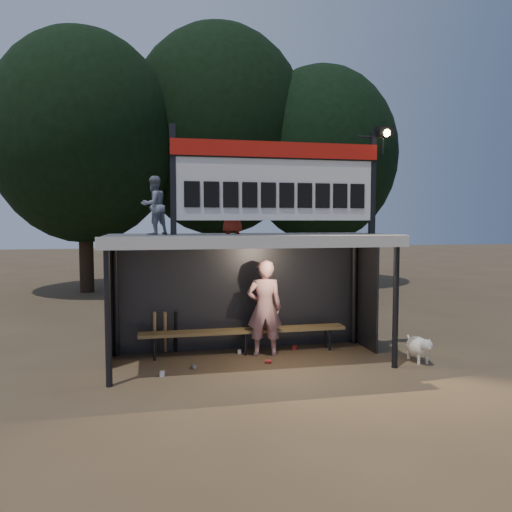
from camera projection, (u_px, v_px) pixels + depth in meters
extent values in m
plane|color=#4E3B27|center=(250.00, 361.00, 9.09)|extent=(80.00, 80.00, 0.00)
imported|color=silver|center=(264.00, 308.00, 9.44)|extent=(0.72, 0.53, 1.83)
imported|color=gray|center=(154.00, 206.00, 8.45)|extent=(0.62, 0.60, 1.00)
imported|color=maroon|center=(232.00, 208.00, 9.09)|extent=(0.50, 0.36, 0.96)
cube|color=#3F3F42|center=(250.00, 238.00, 8.93)|extent=(5.00, 2.00, 0.12)
cube|color=silver|center=(262.00, 242.00, 7.94)|extent=(5.10, 0.06, 0.20)
cylinder|color=black|center=(108.00, 316.00, 7.64)|extent=(0.10, 0.10, 2.20)
cylinder|color=black|center=(396.00, 305.00, 8.63)|extent=(0.10, 0.10, 2.20)
cylinder|color=black|center=(116.00, 298.00, 9.39)|extent=(0.10, 0.10, 2.20)
cylinder|color=black|center=(354.00, 291.00, 10.39)|extent=(0.10, 0.10, 2.20)
cube|color=black|center=(240.00, 294.00, 9.99)|extent=(5.00, 0.04, 2.20)
cube|color=black|center=(109.00, 302.00, 8.98)|extent=(0.04, 1.00, 2.20)
cube|color=black|center=(367.00, 294.00, 10.02)|extent=(0.04, 1.00, 2.20)
cylinder|color=black|center=(240.00, 242.00, 9.92)|extent=(5.00, 0.06, 0.06)
cube|color=black|center=(173.00, 180.00, 8.58)|extent=(0.10, 0.10, 1.90)
cube|color=black|center=(372.00, 183.00, 9.35)|extent=(0.10, 0.10, 1.90)
cube|color=silver|center=(277.00, 181.00, 8.97)|extent=(3.80, 0.08, 1.40)
cube|color=red|center=(278.00, 150.00, 8.88)|extent=(3.80, 0.04, 0.28)
cube|color=black|center=(278.00, 158.00, 8.88)|extent=(3.80, 0.02, 0.03)
cube|color=black|center=(192.00, 194.00, 8.62)|extent=(0.27, 0.03, 0.45)
cube|color=black|center=(211.00, 194.00, 8.69)|extent=(0.27, 0.03, 0.45)
cube|color=black|center=(231.00, 195.00, 8.76)|extent=(0.27, 0.03, 0.45)
cube|color=black|center=(250.00, 195.00, 8.83)|extent=(0.27, 0.03, 0.45)
cube|color=black|center=(268.00, 195.00, 8.90)|extent=(0.27, 0.03, 0.45)
cube|color=black|center=(287.00, 195.00, 8.97)|extent=(0.27, 0.03, 0.45)
cube|color=black|center=(305.00, 196.00, 9.04)|extent=(0.27, 0.03, 0.45)
cube|color=black|center=(323.00, 196.00, 9.11)|extent=(0.27, 0.03, 0.45)
cube|color=black|center=(340.00, 196.00, 9.18)|extent=(0.27, 0.03, 0.45)
cube|color=black|center=(357.00, 196.00, 9.25)|extent=(0.27, 0.03, 0.45)
cylinder|color=black|center=(371.00, 137.00, 9.28)|extent=(0.50, 0.04, 0.04)
cylinder|color=black|center=(383.00, 146.00, 9.34)|extent=(0.04, 0.04, 0.30)
cube|color=black|center=(384.00, 132.00, 9.28)|extent=(0.30, 0.22, 0.18)
sphere|color=#FFD88C|center=(387.00, 133.00, 9.19)|extent=(0.14, 0.14, 0.14)
cube|color=olive|center=(244.00, 331.00, 9.60)|extent=(4.00, 0.35, 0.06)
cylinder|color=black|center=(154.00, 348.00, 9.14)|extent=(0.05, 0.05, 0.45)
cylinder|color=black|center=(154.00, 345.00, 9.38)|extent=(0.05, 0.05, 0.45)
cylinder|color=black|center=(245.00, 344.00, 9.49)|extent=(0.05, 0.05, 0.45)
cylinder|color=black|center=(243.00, 341.00, 9.73)|extent=(0.05, 0.05, 0.45)
cylinder|color=black|center=(330.00, 339.00, 9.85)|extent=(0.05, 0.05, 0.45)
cylinder|color=black|center=(326.00, 337.00, 10.08)|extent=(0.05, 0.05, 0.45)
cylinder|color=#2F1F15|center=(86.00, 240.00, 17.89)|extent=(0.50, 0.50, 3.74)
ellipsoid|color=black|center=(84.00, 137.00, 17.63)|extent=(6.46, 6.46, 7.48)
cylinder|color=black|center=(219.00, 233.00, 20.37)|extent=(0.50, 0.50, 4.18)
ellipsoid|color=black|center=(218.00, 131.00, 20.09)|extent=(7.22, 7.22, 8.36)
cylinder|color=#2F2015|center=(320.00, 241.00, 20.25)|extent=(0.50, 0.50, 3.52)
ellipsoid|color=black|center=(320.00, 155.00, 20.01)|extent=(6.08, 6.08, 7.04)
ellipsoid|color=white|center=(418.00, 347.00, 9.08)|extent=(0.36, 0.58, 0.36)
sphere|color=white|center=(426.00, 346.00, 8.80)|extent=(0.22, 0.22, 0.22)
cone|color=beige|center=(429.00, 348.00, 8.70)|extent=(0.10, 0.10, 0.10)
cone|color=silver|center=(425.00, 341.00, 8.76)|extent=(0.06, 0.06, 0.07)
cone|color=beige|center=(430.00, 340.00, 8.78)|extent=(0.06, 0.06, 0.07)
cylinder|color=white|center=(419.00, 359.00, 8.90)|extent=(0.05, 0.05, 0.18)
cylinder|color=silver|center=(427.00, 359.00, 8.93)|extent=(0.05, 0.05, 0.18)
cylinder|color=white|center=(409.00, 354.00, 9.25)|extent=(0.05, 0.05, 0.18)
cylinder|color=beige|center=(417.00, 354.00, 9.28)|extent=(0.05, 0.05, 0.18)
cylinder|color=silver|center=(410.00, 339.00, 9.36)|extent=(0.04, 0.16, 0.14)
cylinder|color=#A67F4D|center=(154.00, 333.00, 9.51)|extent=(0.07, 0.27, 0.84)
cylinder|color=#9A7448|center=(165.00, 332.00, 9.55)|extent=(0.08, 0.30, 0.83)
cylinder|color=black|center=(176.00, 332.00, 9.59)|extent=(0.07, 0.32, 0.83)
cube|color=red|center=(295.00, 347.00, 9.94)|extent=(0.12, 0.12, 0.08)
cylinder|color=#B4B5B9|center=(194.00, 366.00, 8.66)|extent=(0.09, 0.13, 0.07)
cube|color=beige|center=(240.00, 352.00, 9.62)|extent=(0.09, 0.11, 0.08)
cylinder|color=red|center=(268.00, 361.00, 8.97)|extent=(0.13, 0.09, 0.07)
cube|color=#BCBCC1|center=(162.00, 374.00, 8.23)|extent=(0.09, 0.11, 0.08)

